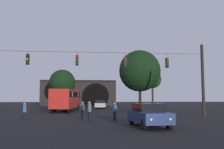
{
  "coord_description": "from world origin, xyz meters",
  "views": [
    {
      "loc": [
        -1.13,
        -7.26,
        1.9
      ],
      "look_at": [
        1.45,
        20.01,
        4.46
      ],
      "focal_mm": 39.93,
      "sensor_mm": 36.0,
      "label": 1
    }
  ],
  "objects": [
    {
      "name": "tree_left_silhouette",
      "position": [
        6.29,
        28.27,
        5.79
      ],
      "size": [
        6.04,
        6.04,
        8.82
      ],
      "color": "#2D2116",
      "rests_on": "ground"
    },
    {
      "name": "pedestrian_crossing_right",
      "position": [
        -1.05,
        12.8,
        0.9
      ],
      "size": [
        0.32,
        0.41,
        1.61
      ],
      "color": "black",
      "rests_on": "ground"
    },
    {
      "name": "pedestrian_crossing_center",
      "position": [
        -6.22,
        13.38,
        0.84
      ],
      "size": [
        0.35,
        0.42,
        1.51
      ],
      "color": "black",
      "rests_on": "ground"
    },
    {
      "name": "tree_right_far",
      "position": [
        -6.22,
        41.66,
        4.83
      ],
      "size": [
        5.04,
        5.04,
        7.36
      ],
      "color": "#2D2116",
      "rests_on": "ground"
    },
    {
      "name": "city_bus",
      "position": [
        -4.28,
        29.16,
        1.87
      ],
      "size": [
        3.45,
        11.18,
        3.0
      ],
      "color": "#B21E19",
      "rests_on": "ground"
    },
    {
      "name": "car_near_right",
      "position": [
        2.8,
        8.9,
        0.8
      ],
      "size": [
        2.17,
        4.45,
        1.52
      ],
      "color": "navy",
      "rests_on": "ground"
    },
    {
      "name": "pedestrian_crossing_left",
      "position": [
        -1.65,
        15.4,
        0.87
      ],
      "size": [
        0.35,
        0.42,
        1.55
      ],
      "color": "black",
      "rests_on": "ground"
    },
    {
      "name": "tree_behind_building",
      "position": [
        11.86,
        42.4,
        5.59
      ],
      "size": [
        3.6,
        3.6,
        7.44
      ],
      "color": "#2D2116",
      "rests_on": "ground"
    },
    {
      "name": "pedestrian_near_bus",
      "position": [
        1.04,
        13.38,
        0.84
      ],
      "size": [
        0.35,
        0.42,
        1.51
      ],
      "color": "black",
      "rests_on": "ground"
    },
    {
      "name": "overhead_signal_span",
      "position": [
        -0.02,
        15.69,
        4.02
      ],
      "size": [
        19.94,
        0.44,
        7.06
      ],
      "color": "black",
      "rests_on": "ground"
    },
    {
      "name": "corner_building",
      "position": [
        -3.42,
        54.91,
        2.97
      ],
      "size": [
        17.2,
        10.29,
        5.93
      ],
      "color": "black",
      "rests_on": "ground"
    },
    {
      "name": "ground_plane",
      "position": [
        0.0,
        24.5,
        0.0
      ],
      "size": [
        168.0,
        168.0,
        0.0
      ],
      "primitive_type": "plane",
      "color": "black",
      "rests_on": "ground"
    },
    {
      "name": "car_far_left",
      "position": [
        0.88,
        36.23,
        0.8
      ],
      "size": [
        1.97,
        4.4,
        1.52
      ],
      "color": "#99999E",
      "rests_on": "ground"
    }
  ]
}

